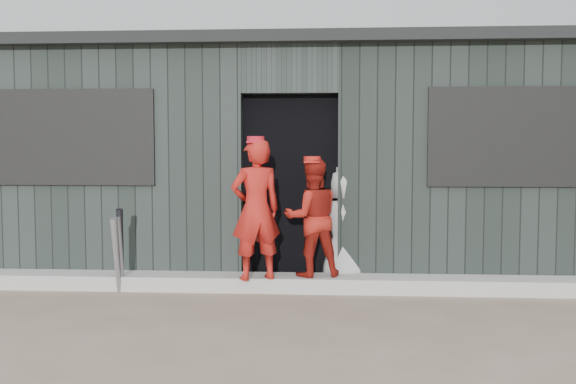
# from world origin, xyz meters

# --- Properties ---
(ground) EXTENTS (80.00, 80.00, 0.00)m
(ground) POSITION_xyz_m (0.00, 0.00, 0.00)
(ground) COLOR #766251
(ground) RESTS_ON ground
(curb) EXTENTS (8.00, 0.36, 0.15)m
(curb) POSITION_xyz_m (0.00, 1.82, 0.07)
(curb) COLOR #A3A39E
(curb) RESTS_ON ground
(bat_left) EXTENTS (0.09, 0.24, 0.77)m
(bat_left) POSITION_xyz_m (-1.68, 1.55, 0.38)
(bat_left) COLOR gray
(bat_left) RESTS_ON ground
(bat_mid) EXTENTS (0.08, 0.24, 0.77)m
(bat_mid) POSITION_xyz_m (-1.66, 1.61, 0.38)
(bat_mid) COLOR slate
(bat_mid) RESTS_ON ground
(bat_right) EXTENTS (0.12, 0.26, 0.85)m
(bat_right) POSITION_xyz_m (-1.66, 1.66, 0.42)
(bat_right) COLOR black
(bat_right) RESTS_ON ground
(player_red_left) EXTENTS (0.59, 0.51, 1.38)m
(player_red_left) POSITION_xyz_m (-0.30, 1.63, 0.84)
(player_red_left) COLOR #B01C15
(player_red_left) RESTS_ON curb
(player_red_right) EXTENTS (0.67, 0.58, 1.18)m
(player_red_right) POSITION_xyz_m (0.24, 1.83, 0.74)
(player_red_right) COLOR maroon
(player_red_right) RESTS_ON curb
(player_grey_back) EXTENTS (0.63, 0.45, 1.21)m
(player_grey_back) POSITION_xyz_m (0.57, 2.14, 0.61)
(player_grey_back) COLOR #A5A5A5
(player_grey_back) RESTS_ON ground
(dugout) EXTENTS (8.30, 3.30, 2.62)m
(dugout) POSITION_xyz_m (-0.00, 3.50, 1.29)
(dugout) COLOR black
(dugout) RESTS_ON ground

